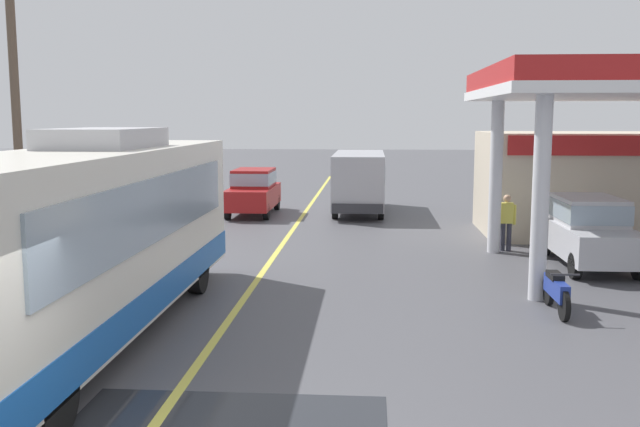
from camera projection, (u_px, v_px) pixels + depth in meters
ground at (300, 219)px, 27.01m from camera, size 120.00×120.00×0.00m
lane_divider_stripe at (284, 242)px, 22.07m from camera, size 0.16×50.00×0.01m
coach_bus_main at (87, 242)px, 12.24m from camera, size 2.60×11.04×3.69m
gas_station_roadside at (611, 159)px, 21.25m from camera, size 9.10×11.95×5.10m
car_at_pump at (588, 228)px, 18.39m from camera, size 1.70×4.20×1.82m
minibus_opposing_lane at (359, 177)px, 28.80m from camera, size 2.04×6.13×2.44m
motorcycle_parked_forecourt at (556, 291)px, 14.03m from camera, size 0.55×1.80×0.92m
pedestrian_near_pump at (506, 219)px, 20.48m from camera, size 0.55×0.22×1.66m
car_trailing_behind_bus at (254, 189)px, 28.31m from camera, size 1.70×4.20×1.82m
utility_pole_roadside at (15, 94)px, 18.98m from camera, size 1.80×0.24×8.66m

